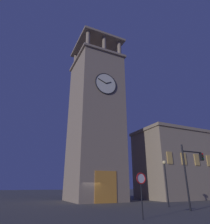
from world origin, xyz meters
TOP-DOWN VIEW (x-y plane):
  - ground_plane at (0.00, 0.00)m, footprint 200.00×200.00m
  - clocktower at (-2.05, -3.75)m, footprint 7.92×8.89m
  - adjacent_wing_building at (-18.93, -1.83)m, footprint 17.51×8.60m
  - traffic_signal_near at (-6.14, 11.06)m, footprint 2.74×0.41m
  - street_lamp at (-6.13, 7.41)m, footprint 0.44×0.44m
  - no_horn_sign at (1.28, 13.19)m, footprint 0.78×0.14m

SIDE VIEW (x-z plane):
  - ground_plane at x=0.00m, z-range 0.00..0.00m
  - no_horn_sign at x=1.28m, z-range 0.85..3.84m
  - street_lamp at x=-6.13m, z-range 0.98..5.81m
  - traffic_signal_near at x=-6.14m, z-range 0.82..6.76m
  - adjacent_wing_building at x=-18.93m, z-range 0.02..11.54m
  - clocktower at x=-2.05m, z-range -2.57..27.28m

